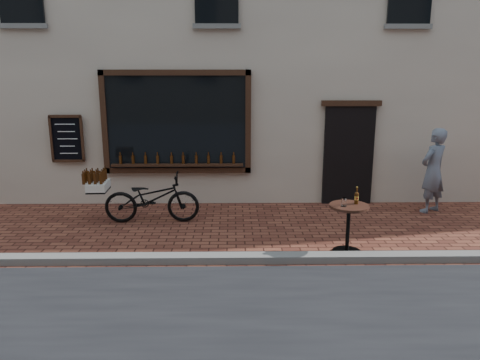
{
  "coord_description": "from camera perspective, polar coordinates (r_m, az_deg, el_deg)",
  "views": [
    {
      "loc": [
        -0.68,
        -6.75,
        3.03
      ],
      "look_at": [
        -0.55,
        1.2,
        1.1
      ],
      "focal_mm": 35.0,
      "sensor_mm": 36.0,
      "label": 1
    }
  ],
  "objects": [
    {
      "name": "ground",
      "position": [
        7.43,
        4.48,
        -10.47
      ],
      "size": [
        90.0,
        90.0,
        0.0
      ],
      "primitive_type": "plane",
      "color": "#55261B",
      "rests_on": "ground"
    },
    {
      "name": "kerb",
      "position": [
        7.59,
        4.35,
        -9.44
      ],
      "size": [
        90.0,
        0.25,
        0.12
      ],
      "primitive_type": "cube",
      "color": "slate",
      "rests_on": "ground"
    },
    {
      "name": "pedestrian",
      "position": [
        10.65,
        22.48,
        1.06
      ],
      "size": [
        0.79,
        0.71,
        1.8
      ],
      "primitive_type": "imported",
      "rotation": [
        0.0,
        0.0,
        3.71
      ],
      "color": "slate",
      "rests_on": "ground"
    },
    {
      "name": "cargo_bicycle",
      "position": [
        9.44,
        -10.93,
        -2.14
      ],
      "size": [
        2.23,
        0.72,
        1.05
      ],
      "rotation": [
        0.0,
        0.0,
        1.61
      ],
      "color": "black",
      "rests_on": "ground"
    },
    {
      "name": "bistro_table",
      "position": [
        7.93,
        13.1,
        -4.62
      ],
      "size": [
        0.65,
        0.65,
        1.11
      ],
      "color": "black",
      "rests_on": "ground"
    }
  ]
}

